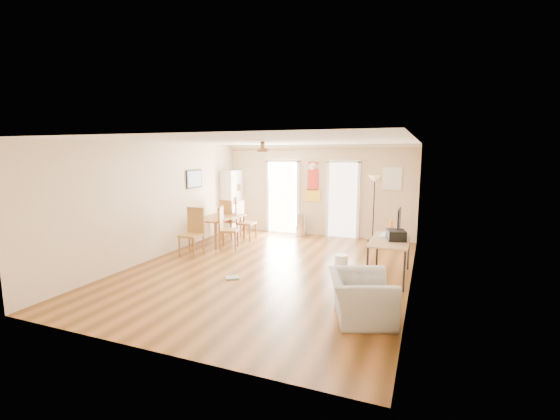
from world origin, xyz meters
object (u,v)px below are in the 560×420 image
at_px(bookshelf, 233,201).
at_px(wastebasket_b, 351,275).
at_px(dining_chair_right_b, 229,228).
at_px(armchair, 361,297).
at_px(dining_table, 220,229).
at_px(dining_chair_near, 191,233).
at_px(trash_can, 301,225).
at_px(computer_desk, 389,259).
at_px(dining_chair_right_a, 246,221).
at_px(printer, 396,235).
at_px(wastebasket_a, 341,262).
at_px(dining_chair_far, 231,219).
at_px(torchiere_lamp, 374,209).

xyz_separation_m(bookshelf, wastebasket_b, (4.26, -3.31, -0.78)).
distance_m(dining_chair_right_b, armchair, 4.71).
distance_m(dining_table, dining_chair_near, 1.40).
distance_m(trash_can, computer_desk, 3.95).
bearing_deg(bookshelf, dining_chair_right_a, -47.67).
relative_size(computer_desk, printer, 3.80).
relative_size(dining_table, dining_chair_near, 1.27).
relative_size(dining_chair_right_b, wastebasket_a, 3.36).
relative_size(dining_chair_right_a, armchair, 1.06).
xyz_separation_m(dining_chair_right_b, wastebasket_a, (2.98, -0.65, -0.37)).
relative_size(dining_chair_far, wastebasket_b, 3.75).
bearing_deg(dining_chair_right_b, bookshelf, 7.57).
height_order(dining_chair_right_b, computer_desk, dining_chair_right_b).
distance_m(dining_chair_right_b, wastebasket_b, 3.61).
distance_m(dining_chair_right_a, wastebasket_a, 3.42).
relative_size(dining_chair_right_a, wastebasket_a, 3.44).
xyz_separation_m(dining_chair_near, wastebasket_a, (3.46, 0.26, -0.40)).
relative_size(dining_chair_far, trash_can, 1.64).
relative_size(dining_chair_right_a, torchiere_lamp, 0.60).
bearing_deg(printer, computer_desk, 149.85).
xyz_separation_m(dining_table, computer_desk, (4.50, -1.29, 0.03)).
xyz_separation_m(trash_can, computer_desk, (2.73, -2.85, 0.05)).
relative_size(bookshelf, armchair, 1.84).
bearing_deg(armchair, bookshelf, 25.30).
bearing_deg(torchiere_lamp, dining_chair_right_a, -162.12).
bearing_deg(dining_chair_right_b, dining_chair_near, 134.22).
height_order(wastebasket_a, wastebasket_b, wastebasket_a).
height_order(bookshelf, wastebasket_a, bookshelf).
bearing_deg(computer_desk, armchair, -95.58).
height_order(dining_chair_near, wastebasket_a, dining_chair_near).
xyz_separation_m(printer, wastebasket_b, (-0.73, -0.50, -0.71)).
height_order(printer, wastebasket_b, printer).
height_order(dining_chair_right_a, dining_chair_far, dining_chair_far).
relative_size(dining_chair_near, computer_desk, 0.78).
bearing_deg(wastebasket_b, dining_chair_far, 147.44).
distance_m(dining_chair_near, wastebasket_b, 3.84).
bearing_deg(dining_chair_near, trash_can, 59.85).
height_order(bookshelf, dining_chair_far, bookshelf).
bearing_deg(dining_chair_right_b, dining_table, 31.52).
relative_size(computer_desk, wastebasket_b, 4.94).
height_order(dining_chair_far, wastebasket_a, dining_chair_far).
xyz_separation_m(bookshelf, dining_chair_near, (0.47, -2.87, -0.37)).
height_order(dining_table, printer, printer).
bearing_deg(computer_desk, trash_can, 133.80).
bearing_deg(wastebasket_a, dining_table, 162.43).
height_order(dining_table, dining_chair_right_a, dining_chair_right_a).
distance_m(dining_table, computer_desk, 4.68).
relative_size(trash_can, armchair, 0.65).
bearing_deg(bookshelf, printer, -31.01).
xyz_separation_m(dining_table, dining_chair_right_b, (0.55, -0.46, 0.17)).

